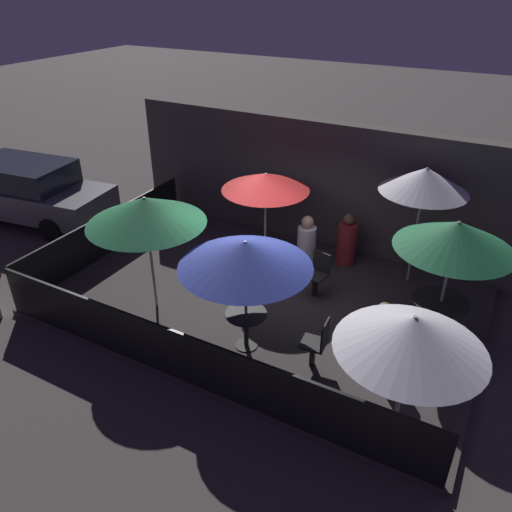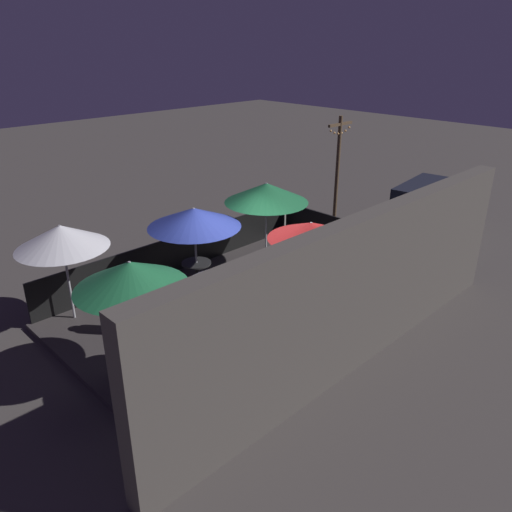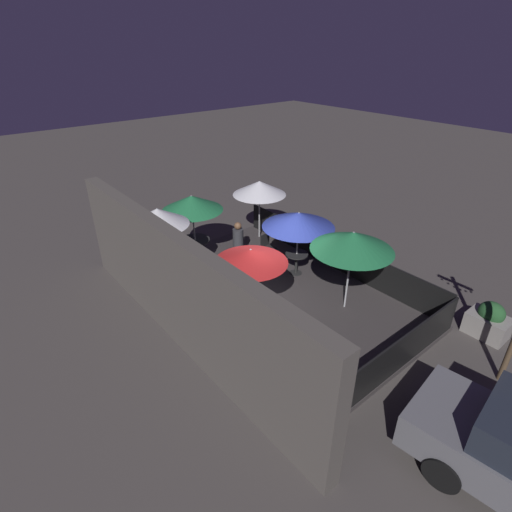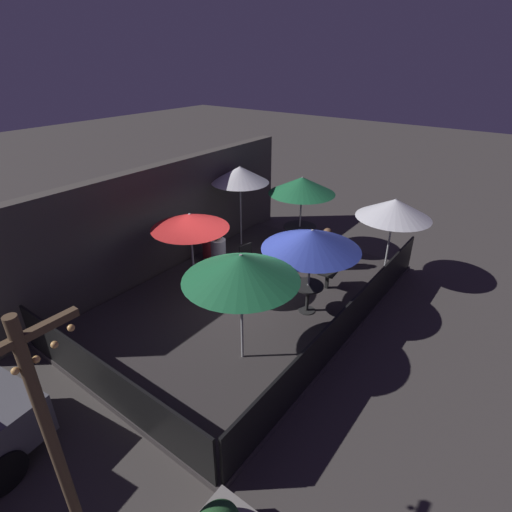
{
  "view_description": "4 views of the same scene",
  "coord_description": "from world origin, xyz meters",
  "px_view_note": "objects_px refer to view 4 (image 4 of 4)",
  "views": [
    {
      "loc": [
        3.82,
        -7.32,
        5.82
      ],
      "look_at": [
        -0.17,
        -0.01,
        1.06
      ],
      "focal_mm": 35.0,
      "sensor_mm": 36.0,
      "label": 1
    },
    {
      "loc": [
        6.98,
        7.33,
        5.75
      ],
      "look_at": [
        -0.05,
        0.14,
        1.34
      ],
      "focal_mm": 35.0,
      "sensor_mm": 36.0,
      "label": 2
    },
    {
      "loc": [
        -7.17,
        6.42,
        6.66
      ],
      "look_at": [
        0.74,
        -0.06,
        1.08
      ],
      "focal_mm": 28.0,
      "sensor_mm": 36.0,
      "label": 3
    },
    {
      "loc": [
        -6.54,
        -5.12,
        5.55
      ],
      "look_at": [
        0.5,
        0.12,
        1.06
      ],
      "focal_mm": 28.0,
      "sensor_mm": 36.0,
      "label": 4
    }
  ],
  "objects_px": {
    "patio_umbrella_3": "(190,221)",
    "patio_umbrella_4": "(240,175)",
    "patio_chair_0": "(248,260)",
    "dining_table_0": "(308,291)",
    "patio_umbrella_2": "(394,208)",
    "patron_1": "(219,257)",
    "patio_umbrella_5": "(241,267)",
    "patio_chair_1": "(329,270)",
    "patron_2": "(326,250)",
    "dining_table_1": "(300,231)",
    "light_post": "(54,446)",
    "patio_umbrella_1": "(302,185)",
    "patron_0": "(210,244)",
    "patio_umbrella_0": "(311,240)"
  },
  "relations": [
    {
      "from": "patio_umbrella_3",
      "to": "patio_umbrella_4",
      "type": "xyz_separation_m",
      "value": [
        2.96,
        0.89,
        0.28
      ]
    },
    {
      "from": "patio_chair_0",
      "to": "dining_table_0",
      "type": "bearing_deg",
      "value": 0.0
    },
    {
      "from": "patio_umbrella_2",
      "to": "patron_1",
      "type": "relative_size",
      "value": 1.56
    },
    {
      "from": "patio_umbrella_5",
      "to": "patio_chair_1",
      "type": "relative_size",
      "value": 2.53
    },
    {
      "from": "patio_chair_1",
      "to": "patron_2",
      "type": "distance_m",
      "value": 1.03
    },
    {
      "from": "patio_umbrella_4",
      "to": "patio_umbrella_2",
      "type": "bearing_deg",
      "value": -79.05
    },
    {
      "from": "dining_table_1",
      "to": "patio_chair_0",
      "type": "xyz_separation_m",
      "value": [
        -2.37,
        0.16,
        -0.07
      ]
    },
    {
      "from": "light_post",
      "to": "patio_umbrella_3",
      "type": "bearing_deg",
      "value": 31.74
    },
    {
      "from": "patio_umbrella_3",
      "to": "patio_chair_0",
      "type": "distance_m",
      "value": 2.14
    },
    {
      "from": "patio_umbrella_1",
      "to": "patio_umbrella_4",
      "type": "xyz_separation_m",
      "value": [
        -0.88,
        1.59,
        0.25
      ]
    },
    {
      "from": "patron_1",
      "to": "light_post",
      "type": "bearing_deg",
      "value": 96.58
    },
    {
      "from": "patio_umbrella_2",
      "to": "patio_umbrella_5",
      "type": "bearing_deg",
      "value": 168.21
    },
    {
      "from": "patio_umbrella_2",
      "to": "dining_table_1",
      "type": "height_order",
      "value": "patio_umbrella_2"
    },
    {
      "from": "patio_umbrella_1",
      "to": "dining_table_1",
      "type": "bearing_deg",
      "value": 0.0
    },
    {
      "from": "patron_1",
      "to": "patron_0",
      "type": "bearing_deg",
      "value": -55.1
    },
    {
      "from": "patio_umbrella_1",
      "to": "light_post",
      "type": "relative_size",
      "value": 0.62
    },
    {
      "from": "patio_umbrella_4",
      "to": "patio_umbrella_0",
      "type": "bearing_deg",
      "value": -118.93
    },
    {
      "from": "patio_umbrella_2",
      "to": "dining_table_1",
      "type": "distance_m",
      "value": 3.05
    },
    {
      "from": "patio_umbrella_0",
      "to": "patio_umbrella_3",
      "type": "height_order",
      "value": "patio_umbrella_3"
    },
    {
      "from": "patron_2",
      "to": "patio_chair_0",
      "type": "bearing_deg",
      "value": -144.76
    },
    {
      "from": "patio_umbrella_0",
      "to": "dining_table_1",
      "type": "distance_m",
      "value": 3.65
    },
    {
      "from": "dining_table_0",
      "to": "light_post",
      "type": "bearing_deg",
      "value": -175.67
    },
    {
      "from": "patio_umbrella_0",
      "to": "patio_umbrella_1",
      "type": "xyz_separation_m",
      "value": [
        2.82,
        1.93,
        0.15
      ]
    },
    {
      "from": "patio_chair_1",
      "to": "patron_1",
      "type": "relative_size",
      "value": 0.65
    },
    {
      "from": "patio_umbrella_1",
      "to": "light_post",
      "type": "height_order",
      "value": "light_post"
    },
    {
      "from": "patio_umbrella_3",
      "to": "patron_2",
      "type": "xyz_separation_m",
      "value": [
        3.15,
        -1.97,
        -1.42
      ]
    },
    {
      "from": "patron_2",
      "to": "patio_umbrella_0",
      "type": "bearing_deg",
      "value": -87.21
    },
    {
      "from": "patio_chair_0",
      "to": "patron_2",
      "type": "relative_size",
      "value": 0.76
    },
    {
      "from": "patio_umbrella_3",
      "to": "patio_umbrella_1",
      "type": "bearing_deg",
      "value": -10.37
    },
    {
      "from": "patio_chair_0",
      "to": "patio_umbrella_0",
      "type": "bearing_deg",
      "value": 0.0
    },
    {
      "from": "patio_umbrella_1",
      "to": "dining_table_0",
      "type": "distance_m",
      "value": 3.71
    },
    {
      "from": "dining_table_1",
      "to": "patron_2",
      "type": "relative_size",
      "value": 0.82
    },
    {
      "from": "patio_umbrella_1",
      "to": "patio_umbrella_2",
      "type": "height_order",
      "value": "patio_umbrella_1"
    },
    {
      "from": "patio_umbrella_0",
      "to": "light_post",
      "type": "relative_size",
      "value": 0.6
    },
    {
      "from": "patio_umbrella_4",
      "to": "dining_table_1",
      "type": "height_order",
      "value": "patio_umbrella_4"
    },
    {
      "from": "patron_1",
      "to": "patron_2",
      "type": "bearing_deg",
      "value": -153.53
    },
    {
      "from": "patio_umbrella_1",
      "to": "patron_0",
      "type": "bearing_deg",
      "value": 144.76
    },
    {
      "from": "patio_chair_1",
      "to": "patron_0",
      "type": "height_order",
      "value": "patron_0"
    },
    {
      "from": "patio_umbrella_1",
      "to": "dining_table_0",
      "type": "relative_size",
      "value": 3.17
    },
    {
      "from": "patio_umbrella_0",
      "to": "patio_umbrella_1",
      "type": "relative_size",
      "value": 0.97
    },
    {
      "from": "patio_umbrella_3",
      "to": "patio_umbrella_5",
      "type": "relative_size",
      "value": 0.94
    },
    {
      "from": "dining_table_1",
      "to": "patron_2",
      "type": "xyz_separation_m",
      "value": [
        -0.69,
        -1.27,
        -0.03
      ]
    },
    {
      "from": "patio_chair_1",
      "to": "patio_umbrella_5",
      "type": "bearing_deg",
      "value": -6.91
    },
    {
      "from": "patio_umbrella_5",
      "to": "patio_umbrella_4",
      "type": "bearing_deg",
      "value": 38.88
    },
    {
      "from": "patio_umbrella_4",
      "to": "patio_umbrella_3",
      "type": "bearing_deg",
      "value": -163.28
    },
    {
      "from": "patio_umbrella_5",
      "to": "patio_umbrella_1",
      "type": "bearing_deg",
      "value": 18.97
    },
    {
      "from": "patio_umbrella_3",
      "to": "patio_umbrella_5",
      "type": "xyz_separation_m",
      "value": [
        -1.13,
        -2.41,
        0.07
      ]
    },
    {
      "from": "patio_umbrella_0",
      "to": "patio_umbrella_4",
      "type": "relative_size",
      "value": 0.88
    },
    {
      "from": "patron_1",
      "to": "patio_chair_0",
      "type": "bearing_deg",
      "value": -159.56
    },
    {
      "from": "patron_1",
      "to": "patron_2",
      "type": "xyz_separation_m",
      "value": [
        2.19,
        -2.0,
        -0.08
      ]
    }
  ]
}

